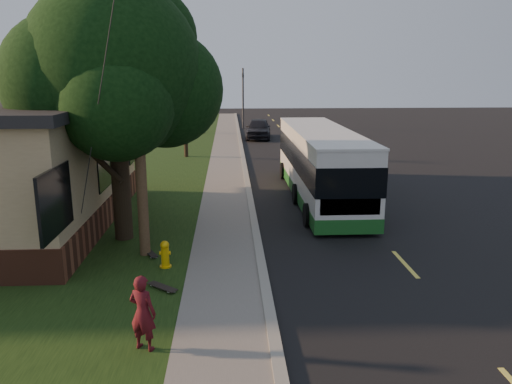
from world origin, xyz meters
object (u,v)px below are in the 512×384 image
dumpster (25,199)px  bare_tree_near (185,123)px  leafy_tree (116,73)px  traffic_signal (243,94)px  skateboard_spare (162,287)px  fire_hydrant (165,254)px  utility_pole (136,94)px  distant_car (258,128)px  skateboard_main (150,253)px  bare_tree_far (203,110)px  transit_bus (320,162)px  skateboarder (143,313)px

dumpster → bare_tree_near: bearing=68.7°
leafy_tree → traffic_signal: (4.67, 31.35, -2.00)m
skateboard_spare → dumpster: size_ratio=0.52×
fire_hydrant → dumpster: (-5.79, 5.47, 0.20)m
utility_pole → traffic_signal: 33.26m
distant_car → skateboard_main: bearing=-95.0°
fire_hydrant → traffic_signal: 34.25m
bare_tree_far → traffic_signal: size_ratio=0.73×
bare_tree_near → distant_car: 10.25m
bare_tree_near → transit_bus: bearing=-58.5°
fire_hydrant → distant_car: bearing=81.3°
utility_pole → skateboarder: 6.41m
leafy_tree → skateboard_spare: (1.67, -4.08, -5.04)m
leafy_tree → skateboard_spare: size_ratio=9.75×
utility_pole → distant_car: size_ratio=1.94×
bare_tree_far → skateboarder: 34.12m
transit_bus → utility_pole: bearing=-133.8°
bare_tree_near → distant_car: size_ratio=0.92×
skateboarder → bare_tree_near: bearing=-64.0°
utility_pole → distant_car: utility_pole is taller
bare_tree_near → skateboard_spare: bearing=-87.1°
bare_tree_near → transit_bus: size_ratio=0.40×
leafy_tree → transit_bus: leafy_tree is taller
bare_tree_near → skateboard_main: 17.20m
bare_tree_far → skateboard_main: (-0.14, -29.08, -1.88)m
traffic_signal → dumpster: size_ratio=3.57×
fire_hydrant → leafy_tree: (-1.57, 2.65, 4.73)m
leafy_tree → skateboard_main: leafy_tree is taller
fire_hydrant → bare_tree_far: bearing=90.8°
transit_bus → skateboarder: bearing=-115.1°
distant_car → fire_hydrant: bearing=-93.5°
skateboard_main → distant_car: distant_car is taller
bare_tree_near → skateboard_spare: size_ratio=5.38×
utility_pole → bare_tree_near: size_ratio=2.11×
dumpster → transit_bus: bearing=10.2°
skateboard_spare → traffic_signal: bearing=85.2°
utility_pole → traffic_signal: size_ratio=1.65×
skateboarder → distant_car: (4.00, 30.94, -0.02)m
dumpster → fire_hydrant: bearing=-43.3°
bare_tree_near → leafy_tree: bearing=-92.5°
skateboard_main → skateboard_spare: 2.44m
leafy_tree → skateboarder: (1.67, -6.75, -4.35)m
traffic_signal → skateboarder: bearing=-94.5°
fire_hydrant → traffic_signal: bearing=84.8°
leafy_tree → transit_bus: size_ratio=0.73×
leafy_tree → skateboard_spare: bearing=-67.8°
transit_bus → dumpster: (-11.34, -2.04, -0.92)m
traffic_signal → skateboarder: size_ratio=3.68×
skateboard_main → dumpster: (-5.25, 4.55, 0.51)m
fire_hydrant → leafy_tree: 5.65m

